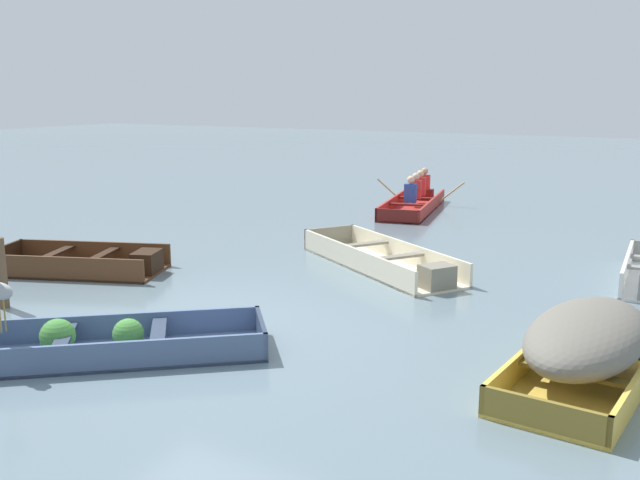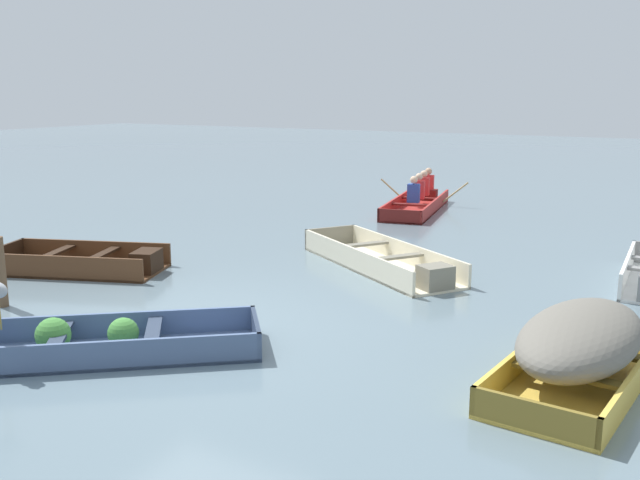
# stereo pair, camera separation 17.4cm
# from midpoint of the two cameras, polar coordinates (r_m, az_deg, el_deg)

# --- Properties ---
(ground_plane) EXTENTS (80.00, 80.00, 0.00)m
(ground_plane) POSITION_cam_midpoint_polar(r_m,az_deg,el_deg) (8.96, -9.58, -6.94)
(ground_plane) COLOR slate
(dinghy_slate_blue_foreground) EXTENTS (3.25, 2.86, 0.43)m
(dinghy_slate_blue_foreground) POSITION_cam_midpoint_polar(r_m,az_deg,el_deg) (8.29, -17.23, -7.90)
(dinghy_slate_blue_foreground) COLOR #475B7F
(dinghy_slate_blue_foreground) RESTS_ON ground
(skiff_dark_varnish_near_moored) EXTENTS (2.92, 2.01, 0.38)m
(skiff_dark_varnish_near_moored) POSITION_cam_midpoint_polar(r_m,az_deg,el_deg) (12.06, -17.75, -1.79)
(skiff_dark_varnish_near_moored) COLOR #4C2D19
(skiff_dark_varnish_near_moored) RESTS_ON ground
(skiff_cream_mid_moored) EXTENTS (3.46, 2.82, 0.38)m
(skiff_cream_mid_moored) POSITION_cam_midpoint_polar(r_m,az_deg,el_deg) (11.65, 5.55, -1.74)
(skiff_cream_mid_moored) COLOR beige
(skiff_cream_mid_moored) RESTS_ON ground
(skiff_yellow_outer_moored) EXTENTS (1.43, 2.86, 0.77)m
(skiff_yellow_outer_moored) POSITION_cam_midpoint_polar(r_m,az_deg,el_deg) (7.63, 20.79, -7.70)
(skiff_yellow_outer_moored) COLOR #E5BC47
(skiff_yellow_outer_moored) RESTS_ON ground
(rowboat_red_with_crew) EXTENTS (2.21, 3.71, 0.88)m
(rowboat_red_with_crew) POSITION_cam_midpoint_polar(r_m,az_deg,el_deg) (17.62, 8.13, 3.14)
(rowboat_red_with_crew) COLOR #AD2D28
(rowboat_red_with_crew) RESTS_ON ground
(mooring_post) EXTENTS (0.15, 0.15, 0.96)m
(mooring_post) POSITION_cam_midpoint_polar(r_m,az_deg,el_deg) (10.44, -23.78, -2.36)
(mooring_post) COLOR brown
(mooring_post) RESTS_ON ground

